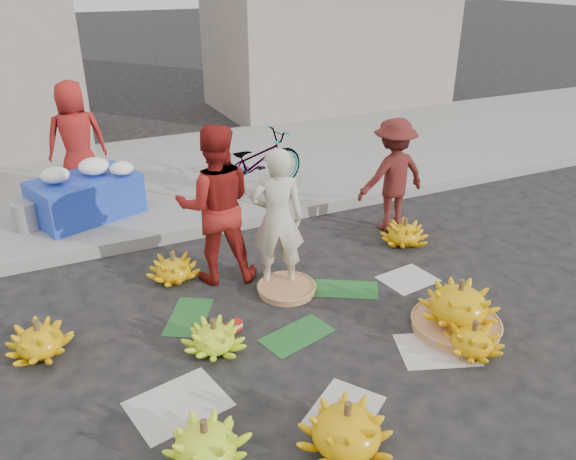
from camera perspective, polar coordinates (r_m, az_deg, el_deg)
name	(u,v)px	position (r m, az deg, el deg)	size (l,w,h in m)	color
ground	(298,321)	(5.31, 0.98, -9.25)	(80.00, 80.00, 0.00)	black
curb	(220,225)	(7.06, -6.88, 0.56)	(40.00, 0.25, 0.15)	gray
sidewalk	(177,174)	(8.94, -11.25, 5.58)	(40.00, 4.00, 0.12)	gray
newspaper_scatter	(340,372)	(4.75, 5.35, -14.16)	(3.20, 1.80, 0.00)	beige
banana_leaves	(279,313)	(5.42, -0.92, -8.38)	(2.00, 1.00, 0.00)	#1B5122
banana_bunch_0	(214,337)	(4.92, -7.51, -10.76)	(0.56, 0.56, 0.31)	#97CA1C
banana_bunch_1	(205,444)	(3.99, -8.40, -20.72)	(0.62, 0.62, 0.36)	#97CA1C
banana_bunch_2	(347,429)	(4.03, 5.98, -19.47)	(0.72, 0.72, 0.41)	#E2AC0B
banana_bunch_3	(473,339)	(5.10, 18.28, -10.51)	(0.66, 0.66, 0.32)	#E2AC0B
banana_bunch_4	(458,308)	(5.30, 16.91, -7.59)	(0.79, 0.79, 0.52)	#A36A44
banana_bunch_5	(404,233)	(6.77, 11.74, -0.32)	(0.53, 0.53, 0.33)	#E2AC0B
banana_bunch_6	(40,340)	(5.26, -23.93, -10.17)	(0.63, 0.63, 0.34)	#E2AC0B
banana_bunch_7	(173,269)	(5.99, -11.56, -3.87)	(0.59, 0.59, 0.32)	#E2AC0B
basket_spare	(287,289)	(5.73, -0.14, -6.00)	(0.58, 0.58, 0.07)	#A36A44
incense_stack	(230,329)	(5.14, -5.88, -9.94)	(0.24, 0.08, 0.10)	#AC1E12
vendor_cream	(277,219)	(5.55, -1.09, 1.09)	(0.54, 0.35, 1.47)	beige
vendor_red	(216,205)	(5.68, -7.36, 2.52)	(0.81, 0.63, 1.66)	#A42019
man_striped	(393,175)	(6.94, 10.58, 5.47)	(0.91, 0.52, 1.41)	maroon
flower_table	(86,194)	(7.46, -19.81, 3.44)	(1.43, 1.15, 0.72)	#1B37B2
grey_bucket	(26,216)	(7.41, -25.08, 1.31)	(0.30, 0.30, 0.35)	gray
flower_vendor	(76,140)	(8.08, -20.70, 8.59)	(0.77, 0.50, 1.57)	#A42019
bicycle	(254,163)	(7.83, -3.50, 6.85)	(1.57, 0.55, 0.83)	gray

